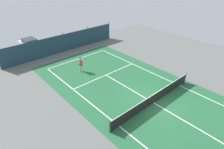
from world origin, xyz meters
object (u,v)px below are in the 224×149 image
tennis_ball_near_player (73,77)px  tennis_ball_midcourt (115,79)px  tennis_net (154,98)px  tennis_player (81,64)px  tennis_ball_by_sideline (80,56)px  parked_car (30,45)px

tennis_ball_near_player → tennis_ball_midcourt: (3.09, -3.27, 0.00)m
tennis_net → tennis_player: 9.04m
tennis_ball_by_sideline → parked_car: (-4.03, 6.08, 0.81)m
tennis_ball_near_player → tennis_ball_by_sideline: bearing=48.6°
parked_car → tennis_ball_by_sideline: bearing=121.9°
tennis_net → tennis_ball_near_player: (-2.92, 8.44, -0.48)m
tennis_net → tennis_ball_near_player: 8.94m
tennis_ball_midcourt → tennis_ball_by_sideline: size_ratio=1.00×
tennis_ball_midcourt → tennis_ball_by_sideline: same height
tennis_player → parked_car: parked_car is taller
tennis_ball_by_sideline → parked_car: parked_car is taller
tennis_ball_by_sideline → tennis_ball_midcourt: bearing=-93.9°
tennis_player → tennis_ball_midcourt: bearing=111.5°
tennis_player → tennis_ball_midcourt: size_ratio=24.85×
tennis_player → tennis_ball_near_player: size_ratio=24.85×
tennis_ball_near_player → tennis_player: bearing=18.1°
tennis_ball_near_player → parked_car: size_ratio=0.02×
tennis_ball_near_player → tennis_ball_by_sideline: same height
tennis_ball_by_sideline → parked_car: bearing=123.5°
tennis_ball_near_player → parked_car: bearing=92.4°
parked_car → tennis_net: bearing=98.6°
tennis_net → tennis_ball_by_sideline: size_ratio=153.33×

